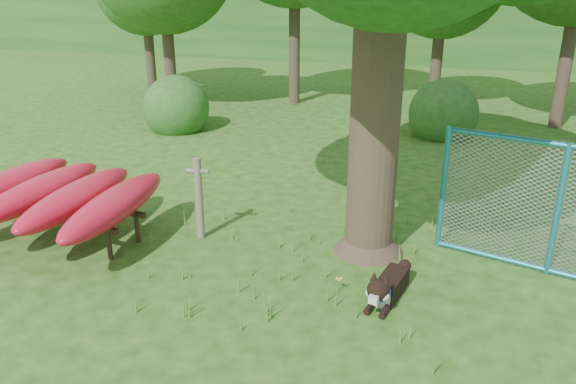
% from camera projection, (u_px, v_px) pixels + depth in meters
% --- Properties ---
extents(ground, '(80.00, 80.00, 0.00)m').
position_uv_depth(ground, '(246.00, 291.00, 7.43)').
color(ground, '#1E480E').
rests_on(ground, ground).
extents(wooden_post, '(0.36, 0.15, 1.32)m').
position_uv_depth(wooden_post, '(199.00, 197.00, 8.75)').
color(wooden_post, '#655E4C').
rests_on(wooden_post, ground).
extents(kayak_rack, '(2.98, 3.02, 0.95)m').
position_uv_depth(kayak_rack, '(59.00, 194.00, 8.76)').
color(kayak_rack, black).
rests_on(kayak_rack, ground).
extents(husky_dog, '(0.46, 1.20, 0.54)m').
position_uv_depth(husky_dog, '(387.00, 287.00, 7.15)').
color(husky_dog, black).
rests_on(husky_dog, ground).
extents(fence_section, '(3.15, 0.98, 3.17)m').
position_uv_depth(fence_section, '(558.00, 211.00, 7.55)').
color(fence_section, teal).
rests_on(fence_section, ground).
extents(wildflower_clump, '(0.10, 0.09, 0.21)m').
position_uv_depth(wildflower_clump, '(339.00, 280.00, 7.37)').
color(wildflower_clump, '#50832A').
rests_on(wildflower_clump, ground).
extents(shrub_left, '(1.80, 1.80, 1.80)m').
position_uv_depth(shrub_left, '(178.00, 130.00, 15.53)').
color(shrub_left, '#22541B').
rests_on(shrub_left, ground).
extents(shrub_mid, '(1.80, 1.80, 1.80)m').
position_uv_depth(shrub_mid, '(441.00, 136.00, 14.90)').
color(shrub_mid, '#22541B').
rests_on(shrub_mid, ground).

